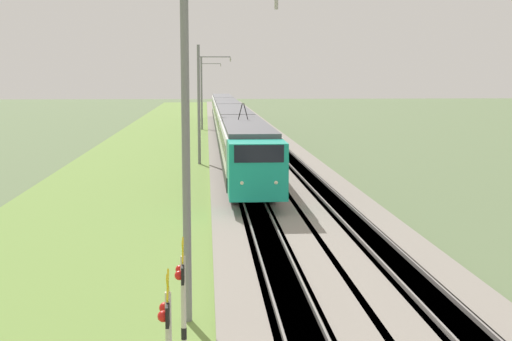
{
  "coord_description": "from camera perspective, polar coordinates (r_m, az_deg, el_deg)",
  "views": [
    {
      "loc": [
        -12.24,
        2.4,
        6.79
      ],
      "look_at": [
        22.06,
        0.0,
        2.21
      ],
      "focal_mm": 50.0,
      "sensor_mm": 36.0,
      "label": 1
    }
  ],
  "objects": [
    {
      "name": "ballast_main",
      "position": [
        62.64,
        -1.78,
        1.49
      ],
      "size": [
        240.0,
        4.4,
        0.3
      ],
      "color": "gray",
      "rests_on": "ground"
    },
    {
      "name": "catenary_mast_near",
      "position": [
        18.99,
        -5.47,
        2.23
      ],
      "size": [
        0.22,
        2.56,
        9.76
      ],
      "color": "slate",
      "rests_on": "ground"
    },
    {
      "name": "track_main",
      "position": [
        62.64,
        -1.78,
        1.5
      ],
      "size": [
        240.0,
        1.57,
        0.45
      ],
      "color": "#4C4238",
      "rests_on": "ground"
    },
    {
      "name": "ballast_adjacent",
      "position": [
        62.94,
        2.0,
        1.52
      ],
      "size": [
        240.0,
        4.4,
        0.3
      ],
      "color": "gray",
      "rests_on": "ground"
    },
    {
      "name": "passenger_train",
      "position": [
        74.33,
        -2.15,
        4.15
      ],
      "size": [
        83.11,
        2.88,
        5.03
      ],
      "rotation": [
        0.0,
        0.0,
        3.14
      ],
      "color": "#19A88E",
      "rests_on": "ground"
    },
    {
      "name": "catenary_mast_mid",
      "position": [
        54.15,
        -4.53,
        5.34
      ],
      "size": [
        0.22,
        2.56,
        9.1
      ],
      "color": "slate",
      "rests_on": "ground"
    },
    {
      "name": "grass_verge",
      "position": [
        62.75,
        -7.8,
        1.35
      ],
      "size": [
        240.0,
        12.76,
        0.12
      ],
      "color": "olive",
      "rests_on": "ground"
    },
    {
      "name": "track_adjacent",
      "position": [
        62.94,
        2.0,
        1.53
      ],
      "size": [
        240.0,
        1.57,
        0.45
      ],
      "color": "#4C4238",
      "rests_on": "ground"
    },
    {
      "name": "catenary_mast_far",
      "position": [
        89.33,
        -4.34,
        6.25
      ],
      "size": [
        0.22,
        2.56,
        9.19
      ],
      "color": "slate",
      "rests_on": "ground"
    },
    {
      "name": "crossing_signal_aux",
      "position": [
        15.31,
        -5.88,
        -10.34
      ],
      "size": [
        0.7,
        0.23,
        3.42
      ],
      "rotation": [
        0.0,
        0.0,
        1.57
      ],
      "color": "beige",
      "rests_on": "ground"
    }
  ]
}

